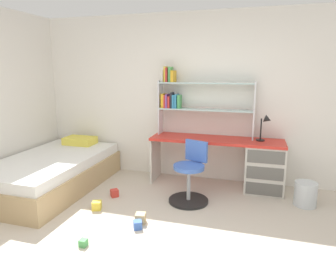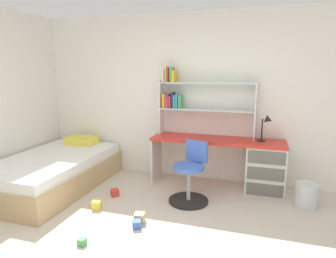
# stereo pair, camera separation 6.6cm
# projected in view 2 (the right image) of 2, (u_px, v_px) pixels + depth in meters

# --- Properties ---
(room_shell) EXTENTS (6.08, 5.89, 2.56)m
(room_shell) POSITION_uv_depth(u_px,v_px,m) (81.00, 103.00, 3.81)
(room_shell) COLOR white
(room_shell) RESTS_ON ground_plane
(desk) EXTENTS (1.91, 0.50, 0.72)m
(desk) POSITION_uv_depth(u_px,v_px,m) (252.00, 163.00, 4.21)
(desk) COLOR red
(desk) RESTS_ON ground_plane
(bookshelf_hutch) EXTENTS (1.42, 0.22, 1.03)m
(bookshelf_hutch) POSITION_uv_depth(u_px,v_px,m) (191.00, 97.00, 4.43)
(bookshelf_hutch) COLOR silver
(bookshelf_hutch) RESTS_ON desk
(desk_lamp) EXTENTS (0.20, 0.17, 0.38)m
(desk_lamp) POSITION_uv_depth(u_px,v_px,m) (267.00, 124.00, 4.06)
(desk_lamp) COLOR black
(desk_lamp) RESTS_ON desk
(swivel_chair) EXTENTS (0.52, 0.52, 0.79)m
(swivel_chair) POSITION_uv_depth(u_px,v_px,m) (190.00, 178.00, 3.85)
(swivel_chair) COLOR black
(swivel_chair) RESTS_ON ground_plane
(bed_platform) EXTENTS (1.22, 2.05, 0.59)m
(bed_platform) POSITION_uv_depth(u_px,v_px,m) (53.00, 171.00, 4.35)
(bed_platform) COLOR tan
(bed_platform) RESTS_ON ground_plane
(waste_bin) EXTENTS (0.27, 0.27, 0.31)m
(waste_bin) POSITION_uv_depth(u_px,v_px,m) (306.00, 195.00, 3.72)
(waste_bin) COLOR silver
(waste_bin) RESTS_ON ground_plane
(toy_block_green_0) EXTENTS (0.07, 0.07, 0.07)m
(toy_block_green_0) POSITION_uv_depth(u_px,v_px,m) (82.00, 242.00, 2.92)
(toy_block_green_0) COLOR #479E51
(toy_block_green_0) RESTS_ON ground_plane
(toy_block_natural_1) EXTENTS (0.13, 0.13, 0.11)m
(toy_block_natural_1) POSITION_uv_depth(u_px,v_px,m) (140.00, 218.00, 3.35)
(toy_block_natural_1) COLOR tan
(toy_block_natural_1) RESTS_ON ground_plane
(toy_block_blue_2) EXTENTS (0.12, 0.12, 0.09)m
(toy_block_blue_2) POSITION_uv_depth(u_px,v_px,m) (137.00, 225.00, 3.23)
(toy_block_blue_2) COLOR #3860B7
(toy_block_blue_2) RESTS_ON ground_plane
(toy_block_red_3) EXTENTS (0.14, 0.14, 0.10)m
(toy_block_red_3) POSITION_uv_depth(u_px,v_px,m) (115.00, 193.00, 4.05)
(toy_block_red_3) COLOR red
(toy_block_red_3) RESTS_ON ground_plane
(toy_block_yellow_4) EXTENTS (0.14, 0.14, 0.11)m
(toy_block_yellow_4) POSITION_uv_depth(u_px,v_px,m) (97.00, 205.00, 3.68)
(toy_block_yellow_4) COLOR gold
(toy_block_yellow_4) RESTS_ON ground_plane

